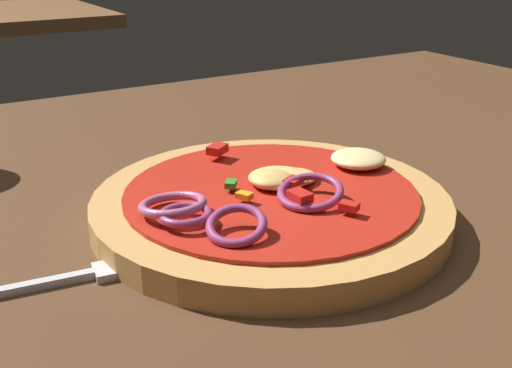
{
  "coord_description": "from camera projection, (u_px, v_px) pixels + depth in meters",
  "views": [
    {
      "loc": [
        -0.23,
        -0.3,
        0.22
      ],
      "look_at": [
        -0.01,
        0.06,
        0.05
      ],
      "focal_mm": 43.96,
      "sensor_mm": 36.0,
      "label": 1
    }
  ],
  "objects": [
    {
      "name": "dining_table",
      "position": [
        316.0,
        257.0,
        0.43
      ],
      "size": [
        1.17,
        0.96,
        0.03
      ],
      "color": "#4C301C",
      "rests_on": "ground"
    },
    {
      "name": "fork",
      "position": [
        54.0,
        282.0,
        0.36
      ],
      "size": [
        0.17,
        0.03,
        0.01
      ],
      "color": "silver",
      "rests_on": "dining_table"
    },
    {
      "name": "pizza",
      "position": [
        271.0,
        204.0,
        0.45
      ],
      "size": [
        0.25,
        0.25,
        0.04
      ],
      "color": "tan",
      "rests_on": "dining_table"
    }
  ]
}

